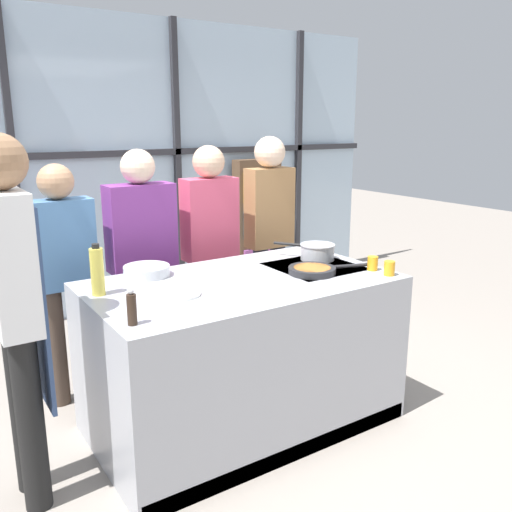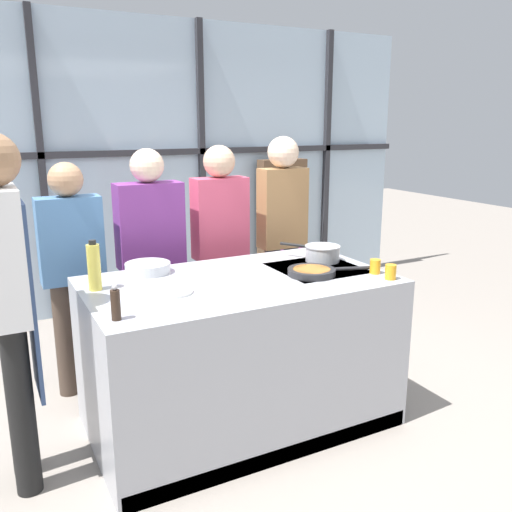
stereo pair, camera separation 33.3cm
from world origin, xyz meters
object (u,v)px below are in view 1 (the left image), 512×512
object	(u,v)px
spectator_far_left	(64,271)
pepper_grinder	(132,309)
spectator_center_right	(210,242)
saucepan	(317,251)
spectator_center_left	(142,255)
juice_glass_far	(373,263)
juice_glass_near	(389,268)
mixing_bowl	(147,270)
chef	(15,298)
spectator_far_right	(269,227)
white_plate	(179,294)
frying_pan	(313,270)
oil_bottle	(97,271)

from	to	relation	value
spectator_far_left	pepper_grinder	xyz separation A→B (m)	(0.00, -1.21, 0.10)
spectator_center_right	pepper_grinder	distance (m)	1.62
spectator_far_left	saucepan	distance (m)	1.66
spectator_center_left	saucepan	distance (m)	1.20
juice_glass_far	juice_glass_near	bearing A→B (deg)	-90.00
spectator_center_right	pepper_grinder	size ratio (longest dim) A/B	9.64
mixing_bowl	juice_glass_near	distance (m)	1.47
chef	spectator_far_right	bearing A→B (deg)	113.44
chef	juice_glass_near	xyz separation A→B (m)	(2.03, -0.40, -0.07)
spectator_far_left	spectator_far_right	world-z (taller)	spectator_far_right
spectator_center_left	saucepan	bearing A→B (deg)	141.72
spectator_center_left	juice_glass_far	world-z (taller)	spectator_center_left
chef	white_plate	distance (m)	0.81
chef	frying_pan	size ratio (longest dim) A/B	3.52
spectator_center_left	spectator_far_right	distance (m)	1.07
chef	saucepan	size ratio (longest dim) A/B	4.62
mixing_bowl	juice_glass_far	world-z (taller)	juice_glass_far
oil_bottle	spectator_far_right	bearing A→B (deg)	23.41
spectator_far_left	mixing_bowl	distance (m)	0.61
saucepan	spectator_center_right	bearing A→B (deg)	118.72
spectator_far_right	oil_bottle	size ratio (longest dim) A/B	6.13
chef	spectator_center_left	world-z (taller)	chef
spectator_center_right	oil_bottle	distance (m)	1.27
juice_glass_far	frying_pan	bearing A→B (deg)	157.81
white_plate	pepper_grinder	size ratio (longest dim) A/B	1.31
spectator_far_right	white_plate	distance (m)	1.56
white_plate	oil_bottle	size ratio (longest dim) A/B	0.81
oil_bottle	juice_glass_far	world-z (taller)	oil_bottle
juice_glass_near	pepper_grinder	bearing A→B (deg)	177.37
spectator_center_left	juice_glass_far	bearing A→B (deg)	132.81
chef	spectator_far_left	xyz separation A→B (m)	(0.43, 0.89, -0.14)
white_plate	spectator_center_right	bearing A→B (deg)	53.17
spectator_far_left	pepper_grinder	size ratio (longest dim) A/B	9.15
spectator_far_right	oil_bottle	world-z (taller)	spectator_far_right
juice_glass_near	juice_glass_far	distance (m)	0.14
juice_glass_near	spectator_far_right	bearing A→B (deg)	89.52
juice_glass_near	spectator_center_left	bearing A→B (deg)	129.54
frying_pan	chef	bearing A→B (deg)	176.08
saucepan	juice_glass_near	xyz separation A→B (m)	(0.12, -0.54, -0.01)
pepper_grinder	white_plate	bearing A→B (deg)	36.54
spectator_center_left	pepper_grinder	world-z (taller)	spectator_center_left
spectator_center_left	mixing_bowl	world-z (taller)	spectator_center_left
spectator_far_right	juice_glass_near	size ratio (longest dim) A/B	19.51
white_plate	pepper_grinder	xyz separation A→B (m)	(-0.37, -0.27, 0.07)
spectator_far_left	white_plate	size ratio (longest dim) A/B	6.98
white_plate	juice_glass_far	world-z (taller)	juice_glass_far
white_plate	pepper_grinder	distance (m)	0.46
frying_pan	pepper_grinder	world-z (taller)	pepper_grinder
spectator_far_left	spectator_far_right	distance (m)	1.61
mixing_bowl	pepper_grinder	size ratio (longest dim) A/B	1.60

